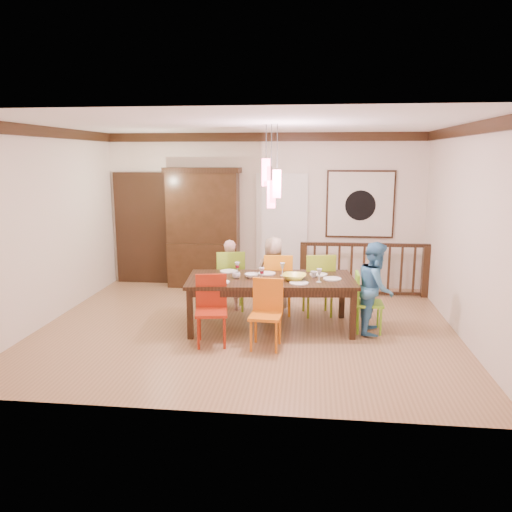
# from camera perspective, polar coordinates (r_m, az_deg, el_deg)

# --- Properties ---
(floor) EXTENTS (6.00, 6.00, 0.00)m
(floor) POSITION_cam_1_polar(r_m,az_deg,el_deg) (7.41, -1.06, -8.15)
(floor) COLOR #946C47
(floor) RESTS_ON ground
(ceiling) EXTENTS (6.00, 6.00, 0.00)m
(ceiling) POSITION_cam_1_polar(r_m,az_deg,el_deg) (7.00, -1.14, 14.85)
(ceiling) COLOR white
(ceiling) RESTS_ON wall_back
(wall_back) EXTENTS (6.00, 0.00, 6.00)m
(wall_back) POSITION_cam_1_polar(r_m,az_deg,el_deg) (9.53, 0.88, 5.17)
(wall_back) COLOR silver
(wall_back) RESTS_ON floor
(wall_left) EXTENTS (0.00, 5.00, 5.00)m
(wall_left) POSITION_cam_1_polar(r_m,az_deg,el_deg) (8.02, -22.89, 3.13)
(wall_left) COLOR silver
(wall_left) RESTS_ON floor
(wall_right) EXTENTS (0.00, 5.00, 5.00)m
(wall_right) POSITION_cam_1_polar(r_m,az_deg,el_deg) (7.30, 22.96, 2.40)
(wall_right) COLOR silver
(wall_right) RESTS_ON floor
(crown_molding) EXTENTS (6.00, 5.00, 0.16)m
(crown_molding) POSITION_cam_1_polar(r_m,az_deg,el_deg) (7.00, -1.14, 14.19)
(crown_molding) COLOR black
(crown_molding) RESTS_ON wall_back
(panel_door) EXTENTS (1.04, 0.07, 2.24)m
(panel_door) POSITION_cam_1_polar(r_m,az_deg,el_deg) (10.05, -12.92, 2.91)
(panel_door) COLOR black
(panel_door) RESTS_ON wall_back
(white_doorway) EXTENTS (0.97, 0.05, 2.22)m
(white_doorway) POSITION_cam_1_polar(r_m,az_deg,el_deg) (9.51, 2.96, 2.72)
(white_doorway) COLOR silver
(white_doorway) RESTS_ON wall_back
(painting) EXTENTS (1.25, 0.06, 1.25)m
(painting) POSITION_cam_1_polar(r_m,az_deg,el_deg) (9.47, 11.83, 5.81)
(painting) COLOR black
(painting) RESTS_ON wall_back
(pendant_cluster) EXTENTS (0.27, 0.21, 1.14)m
(pendant_cluster) POSITION_cam_1_polar(r_m,az_deg,el_deg) (6.99, 1.77, 8.34)
(pendant_cluster) COLOR #EB4668
(pendant_cluster) RESTS_ON ceiling
(dining_table) EXTENTS (2.49, 1.33, 0.75)m
(dining_table) POSITION_cam_1_polar(r_m,az_deg,el_deg) (7.21, 1.70, -3.08)
(dining_table) COLOR black
(dining_table) RESTS_ON floor
(chair_far_left) EXTENTS (0.54, 0.54, 0.99)m
(chair_far_left) POSITION_cam_1_polar(r_m,az_deg,el_deg) (8.12, -2.98, -2.23)
(chair_far_left) COLOR #86B928
(chair_far_left) RESTS_ON floor
(chair_far_mid) EXTENTS (0.47, 0.47, 0.98)m
(chair_far_mid) POSITION_cam_1_polar(r_m,az_deg,el_deg) (7.91, 2.54, -2.64)
(chair_far_mid) COLOR orange
(chair_far_mid) RESTS_ON floor
(chair_far_right) EXTENTS (0.54, 0.54, 1.00)m
(chair_far_right) POSITION_cam_1_polar(r_m,az_deg,el_deg) (7.90, 7.07, -2.67)
(chair_far_right) COLOR #86A61F
(chair_far_right) RESTS_ON floor
(chair_near_left) EXTENTS (0.48, 0.48, 0.92)m
(chair_near_left) POSITION_cam_1_polar(r_m,az_deg,el_deg) (6.63, -5.14, -5.77)
(chair_near_left) COLOR #9C230E
(chair_near_left) RESTS_ON floor
(chair_near_mid) EXTENTS (0.43, 0.43, 0.90)m
(chair_near_mid) POSITION_cam_1_polar(r_m,az_deg,el_deg) (6.49, 1.12, -6.21)
(chair_near_mid) COLOR orange
(chair_near_mid) RESTS_ON floor
(chair_end_right) EXTENTS (0.39, 0.39, 0.85)m
(chair_end_right) POSITION_cam_1_polar(r_m,az_deg,el_deg) (7.29, 12.80, -4.74)
(chair_end_right) COLOR #7BC924
(chair_end_right) RESTS_ON floor
(china_hutch) EXTENTS (1.43, 0.46, 2.27)m
(china_hutch) POSITION_cam_1_polar(r_m,az_deg,el_deg) (9.54, -6.03, 3.23)
(china_hutch) COLOR black
(china_hutch) RESTS_ON floor
(balustrade) EXTENTS (2.29, 0.13, 0.96)m
(balustrade) POSITION_cam_1_polar(r_m,az_deg,el_deg) (9.14, 12.21, -1.38)
(balustrade) COLOR black
(balustrade) RESTS_ON floor
(person_far_left) EXTENTS (0.45, 0.32, 1.16)m
(person_far_left) POSITION_cam_1_polar(r_m,az_deg,el_deg) (8.11, -3.00, -2.17)
(person_far_left) COLOR beige
(person_far_left) RESTS_ON floor
(person_far_mid) EXTENTS (0.65, 0.48, 1.22)m
(person_far_mid) POSITION_cam_1_polar(r_m,az_deg,el_deg) (8.03, 2.02, -2.08)
(person_far_mid) COLOR tan
(person_far_mid) RESTS_ON floor
(person_end_right) EXTENTS (0.59, 0.70, 1.31)m
(person_end_right) POSITION_cam_1_polar(r_m,az_deg,el_deg) (7.23, 13.51, -3.55)
(person_end_right) COLOR #448BC1
(person_end_right) RESTS_ON floor
(serving_bowl) EXTENTS (0.37, 0.37, 0.08)m
(serving_bowl) POSITION_cam_1_polar(r_m,az_deg,el_deg) (7.08, 4.39, -2.41)
(serving_bowl) COLOR #D2CE3B
(serving_bowl) RESTS_ON dining_table
(small_bowl) EXTENTS (0.21, 0.21, 0.06)m
(small_bowl) POSITION_cam_1_polar(r_m,az_deg,el_deg) (7.18, -0.50, -2.27)
(small_bowl) COLOR white
(small_bowl) RESTS_ON dining_table
(cup_left) EXTENTS (0.12, 0.12, 0.09)m
(cup_left) POSITION_cam_1_polar(r_m,az_deg,el_deg) (7.15, -2.28, -2.21)
(cup_left) COLOR silver
(cup_left) RESTS_ON dining_table
(cup_right) EXTENTS (0.12, 0.12, 0.09)m
(cup_right) POSITION_cam_1_polar(r_m,az_deg,el_deg) (7.26, 6.62, -2.09)
(cup_right) COLOR silver
(cup_right) RESTS_ON dining_table
(plate_far_left) EXTENTS (0.26, 0.26, 0.01)m
(plate_far_left) POSITION_cam_1_polar(r_m,az_deg,el_deg) (7.58, -3.14, -1.75)
(plate_far_left) COLOR white
(plate_far_left) RESTS_ON dining_table
(plate_far_mid) EXTENTS (0.26, 0.26, 0.01)m
(plate_far_mid) POSITION_cam_1_polar(r_m,az_deg,el_deg) (7.44, 1.26, -1.98)
(plate_far_mid) COLOR white
(plate_far_mid) RESTS_ON dining_table
(plate_far_right) EXTENTS (0.26, 0.26, 0.01)m
(plate_far_right) POSITION_cam_1_polar(r_m,az_deg,el_deg) (7.42, 7.17, -2.10)
(plate_far_right) COLOR white
(plate_far_right) RESTS_ON dining_table
(plate_near_left) EXTENTS (0.26, 0.26, 0.01)m
(plate_near_left) POSITION_cam_1_polar(r_m,az_deg,el_deg) (6.94, -4.12, -2.98)
(plate_near_left) COLOR white
(plate_near_left) RESTS_ON dining_table
(plate_near_mid) EXTENTS (0.26, 0.26, 0.01)m
(plate_near_mid) POSITION_cam_1_polar(r_m,az_deg,el_deg) (6.90, 4.94, -3.09)
(plate_near_mid) COLOR white
(plate_near_mid) RESTS_ON dining_table
(plate_end_right) EXTENTS (0.26, 0.26, 0.01)m
(plate_end_right) POSITION_cam_1_polar(r_m,az_deg,el_deg) (7.19, 8.71, -2.58)
(plate_end_right) COLOR white
(plate_end_right) RESTS_ON dining_table
(wine_glass_a) EXTENTS (0.08, 0.08, 0.19)m
(wine_glass_a) POSITION_cam_1_polar(r_m,az_deg,el_deg) (7.37, -2.15, -1.43)
(wine_glass_a) COLOR #590C19
(wine_glass_a) RESTS_ON dining_table
(wine_glass_b) EXTENTS (0.08, 0.08, 0.19)m
(wine_glass_b) POSITION_cam_1_polar(r_m,az_deg,el_deg) (7.32, 3.05, -1.52)
(wine_glass_b) COLOR silver
(wine_glass_b) RESTS_ON dining_table
(wine_glass_c) EXTENTS (0.08, 0.08, 0.19)m
(wine_glass_c) POSITION_cam_1_polar(r_m,az_deg,el_deg) (6.99, 0.67, -2.12)
(wine_glass_c) COLOR #590C19
(wine_glass_c) RESTS_ON dining_table
(wine_glass_d) EXTENTS (0.08, 0.08, 0.19)m
(wine_glass_d) POSITION_cam_1_polar(r_m,az_deg,el_deg) (6.98, 7.24, -2.22)
(wine_glass_d) COLOR silver
(wine_glass_d) RESTS_ON dining_table
(napkin) EXTENTS (0.18, 0.14, 0.01)m
(napkin) POSITION_cam_1_polar(r_m,az_deg,el_deg) (6.83, 1.01, -3.19)
(napkin) COLOR #D83359
(napkin) RESTS_ON dining_table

